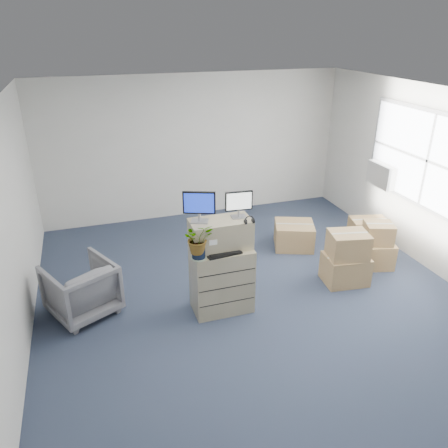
{
  "coord_description": "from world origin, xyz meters",
  "views": [
    {
      "loc": [
        -2.04,
        -4.69,
        3.62
      ],
      "look_at": [
        -0.39,
        0.4,
        1.15
      ],
      "focal_mm": 35.0,
      "sensor_mm": 36.0,
      "label": 1
    }
  ],
  "objects_px": {
    "filing_cabinet_lower": "(222,279)",
    "water_bottle": "(226,238)",
    "potted_plant": "(198,242)",
    "keyboard": "(224,253)",
    "monitor_left": "(199,205)",
    "office_chair": "(81,287)",
    "monitor_right": "(239,203)"
  },
  "relations": [
    {
      "from": "potted_plant",
      "to": "office_chair",
      "type": "bearing_deg",
      "value": 156.85
    },
    {
      "from": "monitor_right",
      "to": "office_chair",
      "type": "xyz_separation_m",
      "value": [
        -2.08,
        0.42,
        -1.11
      ]
    },
    {
      "from": "monitor_left",
      "to": "monitor_right",
      "type": "height_order",
      "value": "monitor_left"
    },
    {
      "from": "filing_cabinet_lower",
      "to": "monitor_left",
      "type": "bearing_deg",
      "value": 163.46
    },
    {
      "from": "filing_cabinet_lower",
      "to": "office_chair",
      "type": "relative_size",
      "value": 1.12
    },
    {
      "from": "keyboard",
      "to": "water_bottle",
      "type": "relative_size",
      "value": 1.93
    },
    {
      "from": "monitor_left",
      "to": "office_chair",
      "type": "distance_m",
      "value": 1.97
    },
    {
      "from": "keyboard",
      "to": "water_bottle",
      "type": "xyz_separation_m",
      "value": [
        0.09,
        0.2,
        0.11
      ]
    },
    {
      "from": "water_bottle",
      "to": "office_chair",
      "type": "distance_m",
      "value": 2.05
    },
    {
      "from": "monitor_right",
      "to": "potted_plant",
      "type": "height_order",
      "value": "monitor_right"
    },
    {
      "from": "keyboard",
      "to": "potted_plant",
      "type": "height_order",
      "value": "potted_plant"
    },
    {
      "from": "water_bottle",
      "to": "potted_plant",
      "type": "distance_m",
      "value": 0.49
    },
    {
      "from": "water_bottle",
      "to": "potted_plant",
      "type": "height_order",
      "value": "potted_plant"
    },
    {
      "from": "monitor_left",
      "to": "water_bottle",
      "type": "bearing_deg",
      "value": 18.96
    },
    {
      "from": "monitor_left",
      "to": "office_chair",
      "type": "height_order",
      "value": "monitor_left"
    },
    {
      "from": "monitor_left",
      "to": "water_bottle",
      "type": "relative_size",
      "value": 1.72
    },
    {
      "from": "filing_cabinet_lower",
      "to": "water_bottle",
      "type": "xyz_separation_m",
      "value": [
        0.08,
        0.07,
        0.58
      ]
    },
    {
      "from": "monitor_left",
      "to": "potted_plant",
      "type": "distance_m",
      "value": 0.47
    },
    {
      "from": "filing_cabinet_lower",
      "to": "water_bottle",
      "type": "distance_m",
      "value": 0.59
    },
    {
      "from": "keyboard",
      "to": "office_chair",
      "type": "xyz_separation_m",
      "value": [
        -1.81,
        0.62,
        -0.53
      ]
    },
    {
      "from": "keyboard",
      "to": "office_chair",
      "type": "relative_size",
      "value": 0.55
    },
    {
      "from": "monitor_right",
      "to": "potted_plant",
      "type": "bearing_deg",
      "value": -156.33
    },
    {
      "from": "water_bottle",
      "to": "monitor_right",
      "type": "bearing_deg",
      "value": -2.28
    },
    {
      "from": "filing_cabinet_lower",
      "to": "potted_plant",
      "type": "distance_m",
      "value": 0.79
    },
    {
      "from": "monitor_right",
      "to": "keyboard",
      "type": "distance_m",
      "value": 0.67
    },
    {
      "from": "monitor_right",
      "to": "water_bottle",
      "type": "height_order",
      "value": "monitor_right"
    },
    {
      "from": "monitor_left",
      "to": "keyboard",
      "type": "bearing_deg",
      "value": -19.51
    },
    {
      "from": "office_chair",
      "to": "keyboard",
      "type": "bearing_deg",
      "value": 134.57
    },
    {
      "from": "monitor_right",
      "to": "keyboard",
      "type": "height_order",
      "value": "monitor_right"
    },
    {
      "from": "monitor_left",
      "to": "keyboard",
      "type": "relative_size",
      "value": 0.89
    },
    {
      "from": "water_bottle",
      "to": "potted_plant",
      "type": "bearing_deg",
      "value": -153.29
    },
    {
      "from": "filing_cabinet_lower",
      "to": "monitor_left",
      "type": "xyz_separation_m",
      "value": [
        -0.27,
        0.08,
        1.09
      ]
    }
  ]
}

